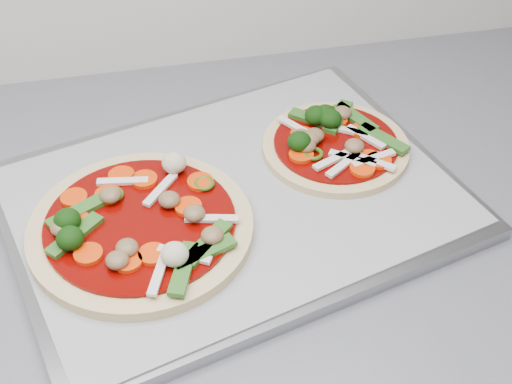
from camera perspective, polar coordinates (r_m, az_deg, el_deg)
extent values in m
cube|color=slate|center=(0.71, 8.36, -2.78)|extent=(3.60, 0.60, 0.04)
cube|color=gray|center=(0.69, -1.80, -0.76)|extent=(0.48, 0.41, 0.01)
cube|color=#95959A|center=(0.68, -1.81, -0.28)|extent=(0.47, 0.39, 0.00)
cylinder|color=#DFBE88|center=(0.65, -9.19, -2.89)|extent=(0.23, 0.23, 0.01)
cylinder|color=#730100|center=(0.64, -9.26, -2.42)|extent=(0.19, 0.19, 0.00)
cylinder|color=#FD3702|center=(0.62, -13.27, -4.85)|extent=(0.03, 0.03, 0.00)
cube|color=silver|center=(0.68, -10.62, 0.84)|extent=(0.05, 0.02, 0.00)
cylinder|color=#FD3702|center=(0.65, -5.44, -1.17)|extent=(0.03, 0.03, 0.00)
cylinder|color=#FD3702|center=(0.69, -10.71, 1.32)|extent=(0.03, 0.03, 0.00)
cube|color=silver|center=(0.67, -7.65, 0.19)|extent=(0.04, 0.04, 0.00)
cylinder|color=#FD3702|center=(0.67, -4.48, 0.82)|extent=(0.03, 0.03, 0.00)
ellipsoid|color=brown|center=(0.61, -10.28, -4.41)|extent=(0.02, 0.02, 0.01)
ellipsoid|color=#123607|center=(0.63, -14.65, -3.60)|extent=(0.03, 0.03, 0.02)
ellipsoid|color=brown|center=(0.61, -3.52, -3.50)|extent=(0.03, 0.03, 0.01)
ellipsoid|color=brown|center=(0.65, -6.95, -0.61)|extent=(0.03, 0.03, 0.01)
cylinder|color=#FD3702|center=(0.61, -10.22, -5.47)|extent=(0.03, 0.03, 0.00)
torus|color=#335310|center=(0.67, -4.19, 0.68)|extent=(0.02, 0.02, 0.00)
cube|color=#346D1F|center=(0.61, -4.16, -4.86)|extent=(0.06, 0.03, 0.00)
cylinder|color=#FD3702|center=(0.61, -8.26, -4.94)|extent=(0.03, 0.03, 0.00)
ellipsoid|color=brown|center=(0.66, -11.58, -0.25)|extent=(0.03, 0.03, 0.01)
ellipsoid|color=brown|center=(0.64, -4.96, -1.71)|extent=(0.03, 0.03, 0.01)
ellipsoid|color=brown|center=(0.64, -15.28, -2.76)|extent=(0.02, 0.02, 0.01)
cube|color=silver|center=(0.61, -5.76, -5.00)|extent=(0.05, 0.03, 0.00)
ellipsoid|color=#123607|center=(0.64, -14.86, -2.18)|extent=(0.03, 0.03, 0.02)
ellipsoid|color=beige|center=(0.60, -6.53, -4.97)|extent=(0.03, 0.03, 0.02)
cube|color=silver|center=(0.64, -3.58, -2.14)|extent=(0.05, 0.02, 0.00)
cube|color=#346D1F|center=(0.60, -5.82, -6.13)|extent=(0.03, 0.06, 0.00)
cylinder|color=#FD3702|center=(0.65, -14.18, -2.27)|extent=(0.04, 0.04, 0.00)
cube|color=silver|center=(0.59, -7.77, -6.46)|extent=(0.02, 0.05, 0.00)
cube|color=#346D1F|center=(0.61, -3.93, -4.09)|extent=(0.05, 0.05, 0.00)
torus|color=#335310|center=(0.67, -11.36, -0.21)|extent=(0.03, 0.03, 0.00)
ellipsoid|color=beige|center=(0.68, -6.57, 2.34)|extent=(0.03, 0.03, 0.02)
ellipsoid|color=brown|center=(0.60, -11.04, -5.37)|extent=(0.03, 0.03, 0.01)
cylinder|color=#FD3702|center=(0.68, -8.92, 1.00)|extent=(0.03, 0.03, 0.00)
cube|color=#346D1F|center=(0.64, -14.28, -3.36)|extent=(0.05, 0.05, 0.00)
cylinder|color=#FD3702|center=(0.67, -11.75, -0.21)|extent=(0.03, 0.03, 0.00)
cube|color=#346D1F|center=(0.66, -14.11, -1.54)|extent=(0.06, 0.04, 0.00)
cylinder|color=#FD3702|center=(0.68, -14.36, -0.45)|extent=(0.04, 0.04, 0.00)
cylinder|color=#DFBE88|center=(0.74, 6.37, 3.59)|extent=(0.21, 0.21, 0.01)
cylinder|color=#730100|center=(0.73, 6.40, 3.92)|extent=(0.18, 0.18, 0.00)
ellipsoid|color=brown|center=(0.71, 4.05, 3.75)|extent=(0.03, 0.03, 0.01)
ellipsoid|color=#123607|center=(0.75, 5.97, 5.83)|extent=(0.03, 0.03, 0.02)
cylinder|color=#FD3702|center=(0.71, 8.98, 2.66)|extent=(0.03, 0.03, 0.00)
ellipsoid|color=brown|center=(0.72, 4.42, 4.33)|extent=(0.03, 0.03, 0.01)
ellipsoid|color=brown|center=(0.73, 3.60, 4.48)|extent=(0.03, 0.03, 0.01)
torus|color=#335310|center=(0.73, 3.61, 4.34)|extent=(0.03, 0.03, 0.00)
cylinder|color=#FD3702|center=(0.73, 3.73, 4.59)|extent=(0.03, 0.03, 0.00)
cube|color=silver|center=(0.74, 8.77, 4.37)|extent=(0.03, 0.05, 0.00)
ellipsoid|color=brown|center=(0.76, 6.91, 6.30)|extent=(0.02, 0.02, 0.01)
cube|color=silver|center=(0.71, 9.30, 2.45)|extent=(0.04, 0.04, 0.00)
cube|color=silver|center=(0.71, 7.73, 2.66)|extent=(0.04, 0.03, 0.00)
cylinder|color=#FD3702|center=(0.71, 9.80, 2.49)|extent=(0.03, 0.03, 0.00)
ellipsoid|color=brown|center=(0.73, 4.71, 4.55)|extent=(0.02, 0.02, 0.01)
cube|color=#346D1F|center=(0.76, 6.60, 6.00)|extent=(0.05, 0.06, 0.00)
cube|color=silver|center=(0.71, 9.38, 2.65)|extent=(0.05, 0.02, 0.00)
cube|color=silver|center=(0.74, 3.27, 5.17)|extent=(0.03, 0.04, 0.00)
ellipsoid|color=#123607|center=(0.75, 5.57, 6.20)|extent=(0.03, 0.03, 0.02)
cube|color=silver|center=(0.74, 7.20, 4.94)|extent=(0.05, 0.03, 0.00)
cube|color=silver|center=(0.70, 7.04, 2.21)|extent=(0.04, 0.03, 0.00)
cube|color=#346D1F|center=(0.74, 10.13, 4.22)|extent=(0.04, 0.06, 0.00)
cube|color=#346D1F|center=(0.76, 4.77, 5.77)|extent=(0.05, 0.05, 0.00)
cube|color=#346D1F|center=(0.76, 7.96, 5.90)|extent=(0.04, 0.06, 0.00)
ellipsoid|color=brown|center=(0.72, 7.88, 3.67)|extent=(0.02, 0.02, 0.01)
ellipsoid|color=#123607|center=(0.71, 3.49, 4.06)|extent=(0.03, 0.03, 0.02)
cylinder|color=#FD3702|center=(0.70, 8.50, 1.86)|extent=(0.03, 0.03, 0.00)
cylinder|color=#FD3702|center=(0.71, 3.64, 2.98)|extent=(0.03, 0.03, 0.00)
cube|color=silver|center=(0.71, 6.24, 2.61)|extent=(0.05, 0.03, 0.00)
torus|color=#335310|center=(0.71, 4.62, 3.07)|extent=(0.03, 0.03, 0.00)
ellipsoid|color=#123607|center=(0.75, 4.84, 6.13)|extent=(0.03, 0.03, 0.02)
cylinder|color=#FD3702|center=(0.75, 8.56, 4.90)|extent=(0.03, 0.03, 0.00)
cylinder|color=#FD3702|center=(0.76, 6.40, 5.72)|extent=(0.03, 0.03, 0.00)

